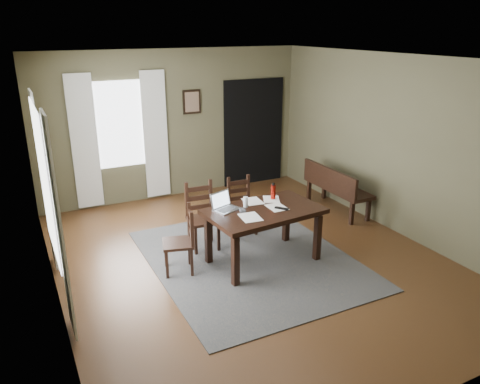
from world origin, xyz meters
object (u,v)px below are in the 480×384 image
laptop (224,205)px  water_bottle (273,192)px  chair_back_right (242,206)px  bench (335,185)px  chair_end (182,241)px  dining_table (264,216)px  chair_back_left (202,217)px

laptop → water_bottle: water_bottle is taller
chair_back_right → bench: 1.84m
chair_end → bench: (3.10, 0.83, 0.04)m
dining_table → bench: size_ratio=1.12×
chair_end → chair_back_left: bearing=152.5°
dining_table → water_bottle: size_ratio=6.74×
dining_table → laptop: size_ratio=3.94×
bench → laptop: size_ratio=3.51×
water_bottle → chair_back_left: bearing=150.0°
chair_back_right → dining_table: bearing=-96.5°
laptop → bench: bearing=-1.8°
bench → laptop: (-2.48, -0.81, 0.35)m
chair_back_left → water_bottle: bearing=-25.0°
chair_end → bench: chair_end is taller
chair_end → water_bottle: water_bottle is taller
chair_end → laptop: 0.73m
chair_end → bench: 3.21m
chair_back_right → water_bottle: size_ratio=3.72×
chair_back_left → water_bottle: (0.88, -0.51, 0.40)m
chair_back_right → chair_back_left: bearing=-161.5°
chair_end → bench: bearing=120.1°
chair_back_left → bench: 2.59m
laptop → water_bottle: 0.78m
chair_end → bench: size_ratio=0.63×
dining_table → chair_back_left: chair_back_left is taller
chair_back_right → laptop: laptop is taller
water_bottle → chair_end: bearing=-177.6°
dining_table → laptop: laptop is taller
chair_end → water_bottle: size_ratio=3.79×
bench → water_bottle: bearing=114.4°
chair_end → chair_back_left: size_ratio=0.93×
chair_back_left → chair_back_right: bearing=20.0°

